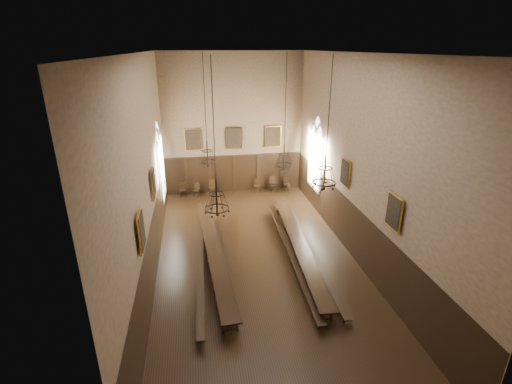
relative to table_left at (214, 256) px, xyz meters
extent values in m
cube|color=black|center=(1.95, -0.06, -0.40)|extent=(9.00, 18.00, 0.02)
cube|color=black|center=(1.95, -0.06, 8.62)|extent=(9.00, 18.00, 0.02)
cube|color=#8B6F55|center=(1.95, 8.95, 4.11)|extent=(9.00, 0.02, 9.00)
cube|color=#8B6F55|center=(1.95, -9.07, 4.11)|extent=(9.00, 0.02, 9.00)
cube|color=#8B6F55|center=(-2.56, -0.06, 4.11)|extent=(0.02, 18.00, 9.00)
cube|color=#8B6F55|center=(6.46, -0.06, 4.11)|extent=(0.02, 18.00, 9.00)
cube|color=black|center=(0.00, 0.00, 0.35)|extent=(1.28, 10.01, 0.07)
cube|color=black|center=(3.92, -0.02, 0.35)|extent=(1.30, 10.01, 0.07)
cube|color=black|center=(-0.64, -0.22, 0.03)|extent=(0.55, 9.96, 0.05)
cube|color=black|center=(0.51, 0.06, 0.02)|extent=(0.88, 9.64, 0.05)
cube|color=black|center=(3.50, -0.11, 0.04)|extent=(0.69, 10.20, 0.05)
cube|color=black|center=(4.52, -0.28, 0.02)|extent=(0.71, 9.58, 0.05)
cube|color=black|center=(-1.52, 8.49, 0.05)|extent=(0.41, 0.41, 0.05)
cube|color=black|center=(-1.52, 8.67, 0.29)|extent=(0.41, 0.04, 0.49)
cube|color=black|center=(-0.64, 8.43, 0.02)|extent=(0.47, 0.47, 0.05)
cube|color=black|center=(-0.64, 8.59, 0.24)|extent=(0.38, 0.13, 0.45)
cube|color=black|center=(0.45, 8.40, 0.08)|extent=(0.52, 0.52, 0.05)
cube|color=black|center=(0.45, 8.59, 0.34)|extent=(0.44, 0.14, 0.52)
cube|color=black|center=(3.44, 8.53, 0.04)|extent=(0.43, 0.43, 0.05)
cube|color=black|center=(3.44, 8.70, 0.27)|extent=(0.40, 0.08, 0.47)
cube|color=black|center=(4.52, 8.43, 0.08)|extent=(0.50, 0.50, 0.05)
cube|color=black|center=(4.52, 8.62, 0.35)|extent=(0.44, 0.11, 0.52)
cube|color=black|center=(5.47, 8.40, 0.03)|extent=(0.42, 0.42, 0.05)
cube|color=black|center=(5.47, 8.56, 0.26)|extent=(0.39, 0.07, 0.47)
cylinder|color=black|center=(0.00, 2.57, 6.65)|extent=(0.03, 0.03, 3.92)
torus|color=black|center=(0.00, 2.57, 3.69)|extent=(0.81, 0.81, 0.05)
torus|color=black|center=(0.00, 2.57, 4.21)|extent=(0.52, 0.52, 0.04)
cylinder|color=black|center=(0.00, 2.57, 4.12)|extent=(0.06, 0.06, 1.15)
cylinder|color=black|center=(3.67, 2.21, 6.54)|extent=(0.03, 0.03, 4.14)
torus|color=black|center=(3.67, 2.21, 3.44)|extent=(0.84, 0.84, 0.05)
torus|color=black|center=(3.67, 2.21, 3.98)|extent=(0.53, 0.53, 0.04)
cylinder|color=black|center=(3.67, 2.21, 3.88)|extent=(0.06, 0.06, 1.18)
cylinder|color=black|center=(0.06, -2.97, 6.65)|extent=(0.03, 0.03, 3.92)
torus|color=black|center=(0.06, -2.97, 3.65)|extent=(0.84, 0.84, 0.05)
torus|color=black|center=(0.06, -2.97, 4.20)|extent=(0.53, 0.53, 0.04)
cylinder|color=black|center=(0.06, -2.97, 4.10)|extent=(0.06, 0.06, 1.19)
cylinder|color=black|center=(4.17, -2.12, 6.88)|extent=(0.03, 0.03, 3.47)
torus|color=black|center=(4.17, -2.12, 4.04)|extent=(0.89, 0.89, 0.05)
torus|color=black|center=(4.17, -2.12, 4.62)|extent=(0.56, 0.56, 0.04)
cylinder|color=black|center=(4.17, -2.12, 4.51)|extent=(0.06, 0.06, 1.25)
cube|color=gold|center=(-0.65, 8.82, 3.31)|extent=(1.10, 0.12, 1.40)
cube|color=black|center=(-0.65, 8.82, 3.31)|extent=(0.98, 0.02, 1.28)
cube|color=gold|center=(1.95, 8.82, 3.31)|extent=(1.10, 0.12, 1.40)
cube|color=black|center=(1.95, 8.82, 3.31)|extent=(0.98, 0.02, 1.28)
cube|color=gold|center=(4.55, 8.82, 3.31)|extent=(1.10, 0.12, 1.40)
cube|color=black|center=(4.55, 8.82, 3.31)|extent=(0.98, 0.02, 1.28)
cube|color=gold|center=(-2.43, 0.94, 3.31)|extent=(0.12, 1.00, 1.30)
cube|color=black|center=(-2.43, 0.94, 3.31)|extent=(0.02, 0.88, 1.18)
cube|color=gold|center=(-2.43, -3.56, 3.31)|extent=(0.12, 1.00, 1.30)
cube|color=black|center=(-2.43, -3.56, 3.31)|extent=(0.02, 0.88, 1.18)
cube|color=gold|center=(6.33, 0.94, 3.31)|extent=(0.12, 1.00, 1.30)
cube|color=black|center=(6.33, 0.94, 3.31)|extent=(0.02, 0.88, 1.18)
cube|color=gold|center=(6.33, -3.56, 3.31)|extent=(0.12, 1.00, 1.30)
cube|color=black|center=(6.33, -3.56, 3.31)|extent=(0.02, 0.88, 1.18)
camera|label=1|loc=(-0.55, -14.63, 8.84)|focal=26.00mm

